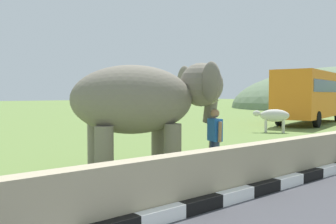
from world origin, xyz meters
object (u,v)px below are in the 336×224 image
(person_handler, at_px, (215,137))
(bus_orange, at_px, (311,93))
(cow_near, at_px, (274,116))
(elephant, at_px, (148,101))

(person_handler, xyz_separation_m, bus_orange, (16.82, 6.68, 1.16))
(person_handler, xyz_separation_m, cow_near, (9.76, 4.86, -0.06))
(person_handler, relative_size, bus_orange, 0.17)
(elephant, height_order, cow_near, elephant)
(person_handler, relative_size, cow_near, 0.96)
(elephant, bearing_deg, person_handler, -29.95)
(elephant, xyz_separation_m, cow_near, (11.28, 3.98, -0.99))
(elephant, relative_size, cow_near, 2.36)
(bus_orange, bearing_deg, cow_near, -165.52)
(bus_orange, xyz_separation_m, cow_near, (-7.05, -1.82, -1.21))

